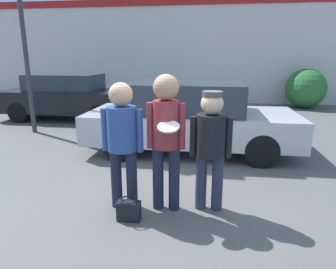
% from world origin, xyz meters
% --- Properties ---
extents(ground_plane, '(56.00, 56.00, 0.00)m').
position_xyz_m(ground_plane, '(0.00, 0.00, 0.00)').
color(ground_plane, '#5B5956').
extents(storefront_building, '(24.00, 0.22, 4.47)m').
position_xyz_m(storefront_building, '(0.00, 9.84, 2.27)').
color(storefront_building, silver).
rests_on(storefront_building, ground).
extents(person_left, '(0.57, 0.40, 1.74)m').
position_xyz_m(person_left, '(-0.65, -0.26, 1.05)').
color(person_left, '#1E2338').
rests_on(person_left, ground).
extents(person_middle_with_frisbee, '(0.51, 0.55, 1.84)m').
position_xyz_m(person_middle_with_frisbee, '(-0.07, -0.24, 1.12)').
color(person_middle_with_frisbee, '#1E2338').
rests_on(person_middle_with_frisbee, ground).
extents(person_right, '(0.56, 0.39, 1.63)m').
position_xyz_m(person_right, '(0.52, -0.16, 0.98)').
color(person_right, '#2D3347').
rests_on(person_right, ground).
extents(parked_car_near, '(4.49, 1.95, 1.51)m').
position_xyz_m(parked_car_near, '(0.08, 2.48, 0.75)').
color(parked_car_near, '#B7BABF').
rests_on(parked_car_near, ground).
extents(parked_car_far, '(4.30, 1.82, 1.49)m').
position_xyz_m(parked_car_far, '(-4.20, 5.48, 0.75)').
color(parked_car_far, black).
rests_on(parked_car_far, ground).
extents(shrub, '(1.59, 1.59, 1.59)m').
position_xyz_m(shrub, '(4.35, 8.86, 0.79)').
color(shrub, '#2D6B33').
rests_on(shrub, ground).
extents(handbag, '(0.30, 0.23, 0.29)m').
position_xyz_m(handbag, '(-0.50, -0.61, 0.14)').
color(handbag, black).
rests_on(handbag, ground).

